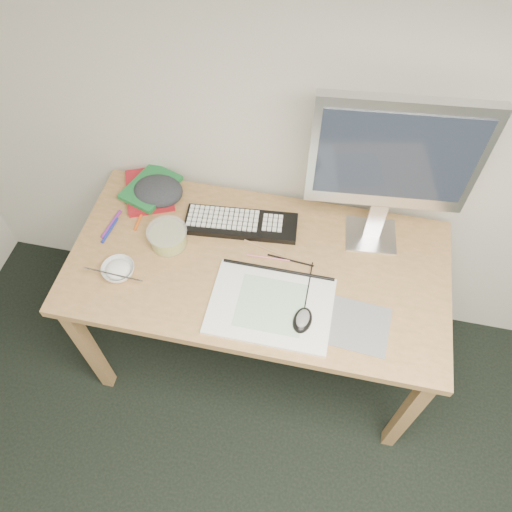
{
  "coord_description": "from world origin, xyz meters",
  "views": [
    {
      "loc": [
        -0.12,
        0.42,
        2.27
      ],
      "look_at": [
        -0.33,
        1.41,
        0.83
      ],
      "focal_mm": 35.0,
      "sensor_mm": 36.0,
      "label": 1
    }
  ],
  "objects_px": {
    "sketchpad": "(271,306)",
    "keyboard": "(241,224)",
    "desk": "(258,276)",
    "monitor": "(394,161)",
    "rice_bowl": "(119,270)"
  },
  "relations": [
    {
      "from": "keyboard",
      "to": "rice_bowl",
      "type": "height_order",
      "value": "rice_bowl"
    },
    {
      "from": "sketchpad",
      "to": "desk",
      "type": "bearing_deg",
      "value": 116.37
    },
    {
      "from": "desk",
      "to": "sketchpad",
      "type": "xyz_separation_m",
      "value": [
        0.08,
        -0.16,
        0.09
      ]
    },
    {
      "from": "desk",
      "to": "keyboard",
      "type": "distance_m",
      "value": 0.21
    },
    {
      "from": "sketchpad",
      "to": "monitor",
      "type": "height_order",
      "value": "monitor"
    },
    {
      "from": "rice_bowl",
      "to": "desk",
      "type": "bearing_deg",
      "value": 16.36
    },
    {
      "from": "sketchpad",
      "to": "monitor",
      "type": "bearing_deg",
      "value": 50.6
    },
    {
      "from": "desk",
      "to": "monitor",
      "type": "relative_size",
      "value": 2.22
    },
    {
      "from": "desk",
      "to": "keyboard",
      "type": "relative_size",
      "value": 3.23
    },
    {
      "from": "keyboard",
      "to": "rice_bowl",
      "type": "relative_size",
      "value": 3.63
    },
    {
      "from": "keyboard",
      "to": "desk",
      "type": "bearing_deg",
      "value": -63.79
    },
    {
      "from": "sketchpad",
      "to": "keyboard",
      "type": "relative_size",
      "value": 0.98
    },
    {
      "from": "sketchpad",
      "to": "rice_bowl",
      "type": "distance_m",
      "value": 0.57
    },
    {
      "from": "keyboard",
      "to": "rice_bowl",
      "type": "distance_m",
      "value": 0.49
    },
    {
      "from": "monitor",
      "to": "rice_bowl",
      "type": "distance_m",
      "value": 1.02
    }
  ]
}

